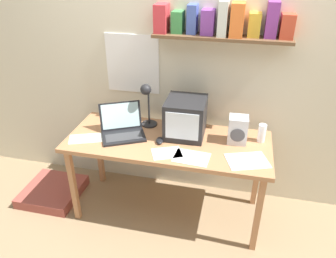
{
  "coord_description": "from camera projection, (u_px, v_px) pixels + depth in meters",
  "views": [
    {
      "loc": [
        0.52,
        -2.21,
        2.12
      ],
      "look_at": [
        0.0,
        0.0,
        0.85
      ],
      "focal_mm": 35.0,
      "sensor_mm": 36.0,
      "label": 1
    }
  ],
  "objects": [
    {
      "name": "ground_plane",
      "position": [
        168.0,
        210.0,
        3.02
      ],
      "size": [
        12.0,
        12.0,
        0.0
      ],
      "primitive_type": "plane",
      "color": "#967B5A"
    },
    {
      "name": "back_wall",
      "position": [
        181.0,
        57.0,
        2.75
      ],
      "size": [
        5.6,
        0.24,
        2.6
      ],
      "color": "beige",
      "rests_on": "ground_plane"
    },
    {
      "name": "corner_desk",
      "position": [
        168.0,
        147.0,
        2.68
      ],
      "size": [
        1.64,
        0.67,
        0.75
      ],
      "color": "#B77A50",
      "rests_on": "ground_plane"
    },
    {
      "name": "crt_monitor",
      "position": [
        186.0,
        118.0,
        2.65
      ],
      "size": [
        0.32,
        0.35,
        0.31
      ],
      "rotation": [
        0.0,
        0.0,
        0.02
      ],
      "color": "#232326",
      "rests_on": "corner_desk"
    },
    {
      "name": "laptop",
      "position": [
        122.0,
        127.0,
        2.71
      ],
      "size": [
        0.45,
        0.43,
        0.24
      ],
      "rotation": [
        0.0,
        0.0,
        0.47
      ],
      "color": "black",
      "rests_on": "corner_desk"
    },
    {
      "name": "desk_lamp",
      "position": [
        147.0,
        100.0,
        2.72
      ],
      "size": [
        0.14,
        0.17,
        0.4
      ],
      "rotation": [
        0.0,
        0.0,
        -0.1
      ],
      "color": "#232326",
      "rests_on": "corner_desk"
    },
    {
      "name": "juice_glass",
      "position": [
        262.0,
        134.0,
        2.6
      ],
      "size": [
        0.06,
        0.06,
        0.15
      ],
      "color": "white",
      "rests_on": "corner_desk"
    },
    {
      "name": "space_heater",
      "position": [
        238.0,
        130.0,
        2.57
      ],
      "size": [
        0.15,
        0.14,
        0.22
      ],
      "rotation": [
        0.0,
        0.0,
        0.04
      ],
      "color": "silver",
      "rests_on": "corner_desk"
    },
    {
      "name": "computer_mouse",
      "position": [
        160.0,
        141.0,
        2.61
      ],
      "size": [
        0.08,
        0.11,
        0.03
      ],
      "rotation": [
        0.0,
        0.0,
        0.2
      ],
      "color": "black",
      "rests_on": "corner_desk"
    },
    {
      "name": "loose_paper_near_monitor",
      "position": [
        87.0,
        138.0,
        2.67
      ],
      "size": [
        0.32,
        0.24,
        0.0
      ],
      "rotation": [
        0.0,
        0.0,
        0.38
      ],
      "color": "silver",
      "rests_on": "corner_desk"
    },
    {
      "name": "printed_handout",
      "position": [
        167.0,
        153.0,
        2.48
      ],
      "size": [
        0.27,
        0.23,
        0.0
      ],
      "rotation": [
        0.0,
        0.0,
        0.41
      ],
      "color": "white",
      "rests_on": "corner_desk"
    },
    {
      "name": "loose_paper_near_laptop",
      "position": [
        191.0,
        157.0,
        2.42
      ],
      "size": [
        0.27,
        0.21,
        0.0
      ],
      "rotation": [
        0.0,
        0.0,
        -0.07
      ],
      "color": "white",
      "rests_on": "corner_desk"
    },
    {
      "name": "open_notebook",
      "position": [
        247.0,
        161.0,
        2.39
      ],
      "size": [
        0.35,
        0.3,
        0.0
      ],
      "rotation": [
        0.0,
        0.0,
        0.35
      ],
      "color": "white",
      "rests_on": "corner_desk"
    },
    {
      "name": "floor_cushion",
      "position": [
        53.0,
        191.0,
        3.17
      ],
      "size": [
        0.52,
        0.52,
        0.09
      ],
      "color": "#9D483E",
      "rests_on": "ground_plane"
    }
  ]
}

